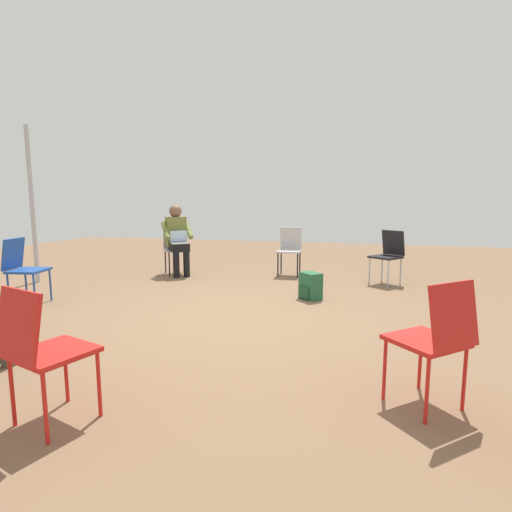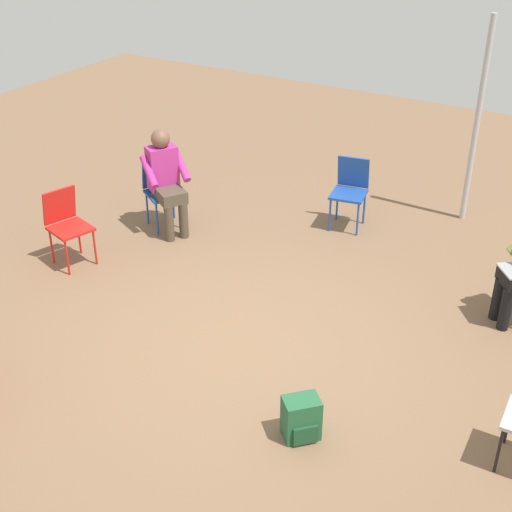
{
  "view_description": "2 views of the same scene",
  "coord_description": "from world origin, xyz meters",
  "px_view_note": "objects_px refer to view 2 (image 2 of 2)",
  "views": [
    {
      "loc": [
        1.34,
        -4.32,
        1.34
      ],
      "look_at": [
        0.28,
        -0.27,
        0.74
      ],
      "focal_mm": 28.0,
      "sensor_mm": 36.0,
      "label": 1
    },
    {
      "loc": [
        4.49,
        2.78,
        3.99
      ],
      "look_at": [
        -0.32,
        -0.05,
        0.82
      ],
      "focal_mm": 50.0,
      "sensor_mm": 36.0,
      "label": 2
    }
  ],
  "objects_px": {
    "chair_south": "(67,222)",
    "backpack_near_laptop_user": "(301,420)",
    "chair_west": "(350,188)",
    "person_in_magenta": "(166,177)",
    "chair_southwest": "(162,187)"
  },
  "relations": [
    {
      "from": "chair_west",
      "to": "person_in_magenta",
      "type": "height_order",
      "value": "person_in_magenta"
    },
    {
      "from": "person_in_magenta",
      "to": "backpack_near_laptop_user",
      "type": "distance_m",
      "value": 3.82
    },
    {
      "from": "chair_south",
      "to": "backpack_near_laptop_user",
      "type": "distance_m",
      "value": 3.67
    },
    {
      "from": "chair_west",
      "to": "backpack_near_laptop_user",
      "type": "relative_size",
      "value": 2.36
    },
    {
      "from": "chair_south",
      "to": "backpack_near_laptop_user",
      "type": "bearing_deg",
      "value": 89.11
    },
    {
      "from": "chair_west",
      "to": "backpack_near_laptop_user",
      "type": "height_order",
      "value": "chair_west"
    },
    {
      "from": "chair_southwest",
      "to": "person_in_magenta",
      "type": "distance_m",
      "value": 0.26
    },
    {
      "from": "person_in_magenta",
      "to": "chair_southwest",
      "type": "bearing_deg",
      "value": -90.0
    },
    {
      "from": "chair_southwest",
      "to": "backpack_near_laptop_user",
      "type": "bearing_deg",
      "value": 84.63
    },
    {
      "from": "chair_south",
      "to": "person_in_magenta",
      "type": "height_order",
      "value": "person_in_magenta"
    },
    {
      "from": "chair_southwest",
      "to": "backpack_near_laptop_user",
      "type": "height_order",
      "value": "chair_southwest"
    },
    {
      "from": "chair_west",
      "to": "chair_south",
      "type": "height_order",
      "value": "same"
    },
    {
      "from": "backpack_near_laptop_user",
      "to": "chair_southwest",
      "type": "bearing_deg",
      "value": -127.48
    },
    {
      "from": "chair_south",
      "to": "chair_southwest",
      "type": "bearing_deg",
      "value": -177.56
    },
    {
      "from": "chair_west",
      "to": "chair_south",
      "type": "relative_size",
      "value": 1.0
    }
  ]
}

